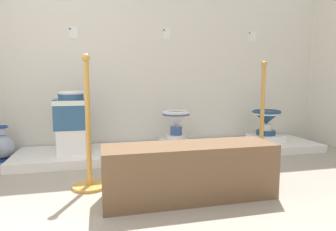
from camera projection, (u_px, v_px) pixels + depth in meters
ground_plane at (229, 202)px, 2.07m from camera, size 6.25×5.24×0.02m
wall_back at (168, 36)px, 3.68m from camera, size 4.45×0.06×2.85m
display_platform at (177, 150)px, 3.42m from camera, size 3.56×0.78×0.09m
plinth_block_leftmost at (73, 141)px, 3.09m from camera, size 0.29×0.35×0.26m
antique_toilet_leftmost at (71, 109)px, 3.05m from camera, size 0.35×0.30×0.40m
plinth_block_squat_floral at (176, 143)px, 3.48m from camera, size 0.34×0.34×0.06m
antique_toilet_squat_floral at (176, 120)px, 3.44m from camera, size 0.34×0.34×0.36m
plinth_block_slender_white at (266, 138)px, 3.70m from camera, size 0.39×0.32×0.09m
antique_toilet_slender_white at (266, 118)px, 3.67m from camera, size 0.36×0.36×0.32m
info_placard_first at (73, 32)px, 3.38m from camera, size 0.10×0.01×0.14m
info_placard_second at (166, 33)px, 3.64m from camera, size 0.09×0.01×0.14m
info_placard_third at (252, 36)px, 3.92m from camera, size 0.12×0.01×0.13m
decorative_vase_spare at (2, 146)px, 3.09m from camera, size 0.24×0.24×0.38m
stanchion_post_near_left at (89, 151)px, 2.29m from camera, size 0.28×0.28×1.07m
stanchion_post_near_right at (261, 134)px, 2.84m from camera, size 0.24×0.24×1.05m
museum_bench at (189, 171)px, 2.10m from camera, size 1.25×0.36×0.40m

